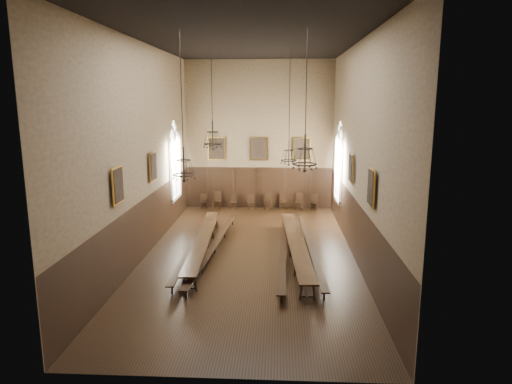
# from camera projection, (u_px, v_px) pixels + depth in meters

# --- Properties ---
(floor) EXTENTS (9.00, 18.00, 0.02)m
(floor) POSITION_uv_depth(u_px,v_px,m) (250.00, 255.00, 19.84)
(floor) COLOR black
(floor) RESTS_ON ground
(ceiling) EXTENTS (9.00, 18.00, 0.02)m
(ceiling) POSITION_uv_depth(u_px,v_px,m) (249.00, 39.00, 18.06)
(ceiling) COLOR black
(ceiling) RESTS_ON ground
(wall_back) EXTENTS (9.00, 0.02, 9.00)m
(wall_back) POSITION_uv_depth(u_px,v_px,m) (259.00, 135.00, 27.77)
(wall_back) COLOR #826A50
(wall_back) RESTS_ON ground
(wall_front) EXTENTS (9.00, 0.02, 9.00)m
(wall_front) POSITION_uv_depth(u_px,v_px,m) (223.00, 197.00, 10.13)
(wall_front) COLOR #826A50
(wall_front) RESTS_ON ground
(wall_left) EXTENTS (0.02, 18.00, 9.00)m
(wall_left) POSITION_uv_depth(u_px,v_px,m) (143.00, 151.00, 19.18)
(wall_left) COLOR #826A50
(wall_left) RESTS_ON ground
(wall_right) EXTENTS (0.02, 18.00, 9.00)m
(wall_right) POSITION_uv_depth(u_px,v_px,m) (359.00, 153.00, 18.72)
(wall_right) COLOR #826A50
(wall_right) RESTS_ON ground
(wainscot_panelling) EXTENTS (9.00, 18.00, 2.50)m
(wainscot_panelling) POSITION_uv_depth(u_px,v_px,m) (250.00, 227.00, 19.59)
(wainscot_panelling) COLOR black
(wainscot_panelling) RESTS_ON floor
(table_left) EXTENTS (1.06, 9.16, 0.71)m
(table_left) POSITION_uv_depth(u_px,v_px,m) (203.00, 245.00, 20.04)
(table_left) COLOR black
(table_left) RESTS_ON floor
(table_right) EXTENTS (1.20, 9.50, 0.74)m
(table_right) POSITION_uv_depth(u_px,v_px,m) (296.00, 249.00, 19.49)
(table_right) COLOR black
(table_right) RESTS_ON floor
(bench_left_outer) EXTENTS (0.40, 9.56, 0.43)m
(bench_left_outer) POSITION_uv_depth(u_px,v_px,m) (194.00, 246.00, 20.12)
(bench_left_outer) COLOR black
(bench_left_outer) RESTS_ON floor
(bench_left_inner) EXTENTS (0.96, 10.25, 0.46)m
(bench_left_inner) POSITION_uv_depth(u_px,v_px,m) (215.00, 247.00, 20.00)
(bench_left_inner) COLOR black
(bench_left_inner) RESTS_ON floor
(bench_right_inner) EXTENTS (0.53, 9.92, 0.45)m
(bench_right_inner) POSITION_uv_depth(u_px,v_px,m) (283.00, 250.00, 19.55)
(bench_right_inner) COLOR black
(bench_right_inner) RESTS_ON floor
(bench_right_outer) EXTENTS (0.63, 9.80, 0.44)m
(bench_right_outer) POSITION_uv_depth(u_px,v_px,m) (311.00, 249.00, 19.72)
(bench_right_outer) COLOR black
(bench_right_outer) RESTS_ON floor
(chair_0) EXTENTS (0.48, 0.48, 0.90)m
(chair_0) POSITION_uv_depth(u_px,v_px,m) (204.00, 204.00, 28.27)
(chair_0) COLOR black
(chair_0) RESTS_ON floor
(chair_1) EXTENTS (0.49, 0.49, 1.02)m
(chair_1) POSITION_uv_depth(u_px,v_px,m) (217.00, 204.00, 28.30)
(chair_1) COLOR black
(chair_1) RESTS_ON floor
(chair_2) EXTENTS (0.41, 0.41, 0.86)m
(chair_2) POSITION_uv_depth(u_px,v_px,m) (233.00, 205.00, 28.24)
(chair_2) COLOR black
(chair_2) RESTS_ON floor
(chair_3) EXTENTS (0.47, 0.47, 0.93)m
(chair_3) POSITION_uv_depth(u_px,v_px,m) (251.00, 205.00, 28.12)
(chair_3) COLOR black
(chair_3) RESTS_ON floor
(chair_4) EXTENTS (0.46, 0.46, 1.02)m
(chair_4) POSITION_uv_depth(u_px,v_px,m) (268.00, 204.00, 28.06)
(chair_4) COLOR black
(chair_4) RESTS_ON floor
(chair_5) EXTENTS (0.42, 0.42, 0.93)m
(chair_5) POSITION_uv_depth(u_px,v_px,m) (283.00, 205.00, 28.12)
(chair_5) COLOR black
(chair_5) RESTS_ON floor
(chair_6) EXTENTS (0.54, 0.54, 1.04)m
(chair_6) POSITION_uv_depth(u_px,v_px,m) (299.00, 204.00, 28.07)
(chair_6) COLOR black
(chair_6) RESTS_ON floor
(chair_7) EXTENTS (0.49, 0.49, 0.98)m
(chair_7) POSITION_uv_depth(u_px,v_px,m) (314.00, 205.00, 28.03)
(chair_7) COLOR black
(chair_7) RESTS_ON floor
(chandelier_back_left) EXTENTS (0.87, 0.87, 4.57)m
(chandelier_back_left) POSITION_uv_depth(u_px,v_px,m) (213.00, 138.00, 21.35)
(chandelier_back_left) COLOR black
(chandelier_back_left) RESTS_ON ceiling
(chandelier_back_right) EXTENTS (0.76, 0.76, 5.34)m
(chandelier_back_right) POSITION_uv_depth(u_px,v_px,m) (289.00, 152.00, 21.57)
(chandelier_back_right) COLOR black
(chandelier_back_right) RESTS_ON ceiling
(chandelier_front_left) EXTENTS (0.83, 0.83, 5.21)m
(chandelier_front_left) POSITION_uv_depth(u_px,v_px,m) (184.00, 165.00, 16.57)
(chandelier_front_left) COLOR black
(chandelier_front_left) RESTS_ON ceiling
(chandelier_front_right) EXTENTS (0.86, 0.86, 4.76)m
(chandelier_front_right) POSITION_uv_depth(u_px,v_px,m) (305.00, 155.00, 16.05)
(chandelier_front_right) COLOR black
(chandelier_front_right) RESTS_ON ceiling
(portrait_back_0) EXTENTS (1.10, 0.12, 1.40)m
(portrait_back_0) POSITION_uv_depth(u_px,v_px,m) (217.00, 149.00, 27.93)
(portrait_back_0) COLOR #BD882D
(portrait_back_0) RESTS_ON wall_back
(portrait_back_1) EXTENTS (1.10, 0.12, 1.40)m
(portrait_back_1) POSITION_uv_depth(u_px,v_px,m) (259.00, 149.00, 27.80)
(portrait_back_1) COLOR #BD882D
(portrait_back_1) RESTS_ON wall_back
(portrait_back_2) EXTENTS (1.10, 0.12, 1.40)m
(portrait_back_2) POSITION_uv_depth(u_px,v_px,m) (302.00, 149.00, 27.67)
(portrait_back_2) COLOR #BD882D
(portrait_back_2) RESTS_ON wall_back
(portrait_left_0) EXTENTS (0.12, 1.00, 1.30)m
(portrait_left_0) POSITION_uv_depth(u_px,v_px,m) (153.00, 167.00, 20.31)
(portrait_left_0) COLOR #BD882D
(portrait_left_0) RESTS_ON wall_left
(portrait_left_1) EXTENTS (0.12, 1.00, 1.30)m
(portrait_left_1) POSITION_uv_depth(u_px,v_px,m) (118.00, 185.00, 15.90)
(portrait_left_1) COLOR #BD882D
(portrait_left_1) RESTS_ON wall_left
(portrait_right_0) EXTENTS (0.12, 1.00, 1.30)m
(portrait_right_0) POSITION_uv_depth(u_px,v_px,m) (351.00, 168.00, 19.87)
(portrait_right_0) COLOR #BD882D
(portrait_right_0) RESTS_ON wall_right
(portrait_right_1) EXTENTS (0.12, 1.00, 1.30)m
(portrait_right_1) POSITION_uv_depth(u_px,v_px,m) (371.00, 188.00, 15.46)
(portrait_right_1) COLOR #BD882D
(portrait_right_1) RESTS_ON wall_right
(window_right) EXTENTS (0.20, 2.20, 4.60)m
(window_right) POSITION_uv_depth(u_px,v_px,m) (339.00, 161.00, 24.33)
(window_right) COLOR white
(window_right) RESTS_ON wall_right
(window_left) EXTENTS (0.20, 2.20, 4.60)m
(window_left) POSITION_uv_depth(u_px,v_px,m) (175.00, 160.00, 24.78)
(window_left) COLOR white
(window_left) RESTS_ON wall_left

